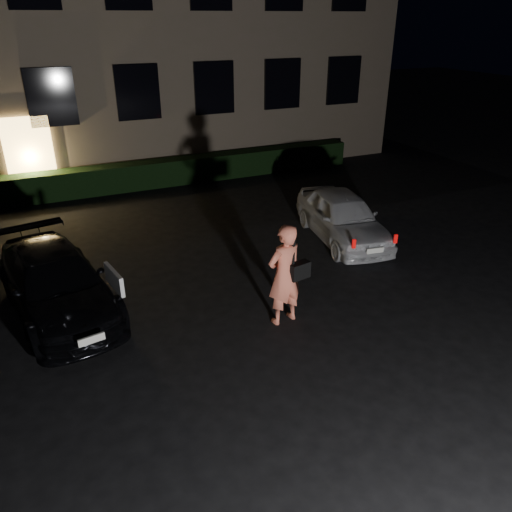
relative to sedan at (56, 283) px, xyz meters
name	(u,v)px	position (x,y,z in m)	size (l,w,h in m)	color
ground	(302,364)	(3.47, -3.48, -0.59)	(80.00, 80.00, 0.00)	black
hedge	(149,174)	(3.47, 7.02, -0.17)	(15.00, 0.70, 0.85)	black
sedan	(56,283)	(0.00, 0.00, 0.00)	(2.33, 4.32, 1.19)	black
hatch	(343,217)	(6.92, 0.62, 0.02)	(2.01, 3.80, 1.23)	silver
man	(285,275)	(3.80, -2.17, 0.39)	(0.87, 0.59, 1.96)	#ED7559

